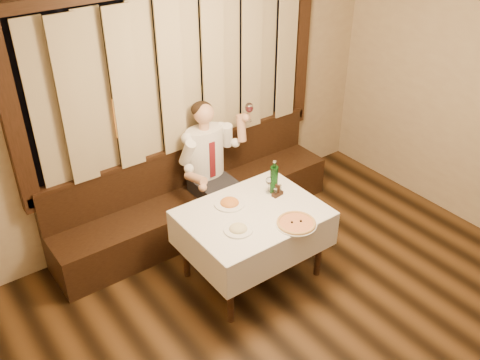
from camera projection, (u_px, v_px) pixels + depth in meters
room at (313, 176)px, 3.99m from camera, size 5.01×6.01×2.81m
banquette at (195, 201)px, 5.81m from camera, size 3.20×0.61×0.94m
dining_table at (253, 221)px, 4.93m from camera, size 1.27×0.97×0.76m
pizza at (296, 223)px, 4.71m from camera, size 0.37×0.37×0.04m
pasta_red at (229, 201)px, 4.96m from camera, size 0.29×0.29×0.10m
pasta_cream at (238, 227)px, 4.63m from camera, size 0.26×0.26×0.09m
green_bottle at (274, 179)px, 5.08m from camera, size 0.08×0.08×0.35m
table_wine_glass at (269, 181)px, 5.08m from camera, size 0.07×0.07×0.18m
cruet_caddy at (277, 192)px, 5.09m from camera, size 0.12×0.07×0.12m
seated_man at (210, 159)px, 5.55m from camera, size 0.80×0.59×1.44m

